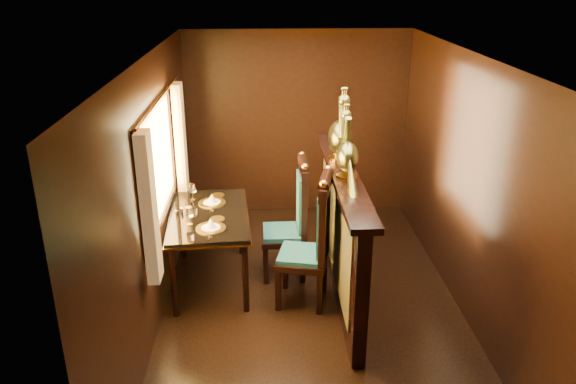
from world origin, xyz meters
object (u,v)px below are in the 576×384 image
chair_left (316,237)px  peacock_left (348,144)px  chair_right (295,215)px  peacock_right (341,123)px  dining_table (208,220)px

chair_left → peacock_left: bearing=13.2°
peacock_left → chair_right: bearing=127.7°
peacock_left → peacock_right: 0.54m
chair_left → peacock_right: (0.28, 0.54, 1.02)m
chair_left → peacock_right: size_ratio=1.78×
dining_table → peacock_left: size_ratio=2.11×
peacock_left → peacock_right: bearing=90.0°
chair_left → chair_right: bearing=118.6°
dining_table → chair_left: size_ratio=1.00×
chair_left → peacock_left: peacock_left is taller
dining_table → peacock_right: peacock_right is taller
dining_table → chair_left: 1.19m
chair_left → peacock_left: size_ratio=2.10×
chair_left → chair_right: (-0.17, 0.59, -0.03)m
peacock_left → dining_table: bearing=161.9°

